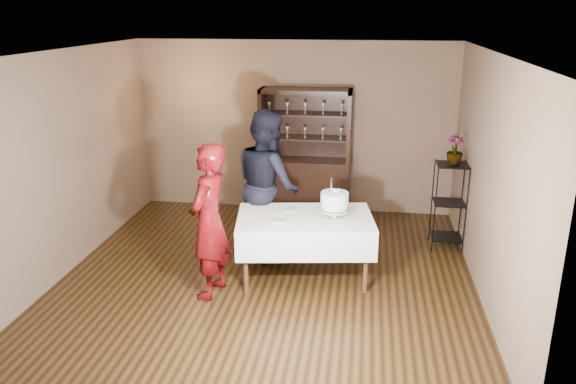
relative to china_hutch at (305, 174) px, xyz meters
name	(u,v)px	position (x,y,z in m)	size (l,w,h in m)	color
floor	(268,275)	(-0.20, -2.25, -0.66)	(5.00, 5.00, 0.00)	black
ceiling	(266,52)	(-0.20, -2.25, 2.04)	(5.00, 5.00, 0.00)	silver
back_wall	(295,128)	(-0.20, 0.25, 0.69)	(5.00, 0.02, 2.70)	brown
wall_left	(67,163)	(-2.70, -2.25, 0.69)	(0.02, 5.00, 2.70)	brown
wall_right	(489,179)	(2.30, -2.25, 0.69)	(0.02, 5.00, 2.70)	brown
china_hutch	(305,174)	(0.00, 0.00, 0.00)	(1.40, 0.48, 2.00)	black
plant_etagere	(449,202)	(2.08, -1.05, -0.01)	(0.42, 0.42, 1.20)	black
cake_table	(305,231)	(0.25, -2.26, -0.05)	(1.73, 1.21, 0.80)	white
woman	(209,221)	(-0.77, -2.80, 0.23)	(0.65, 0.43, 1.78)	#3D0507
man	(268,184)	(-0.31, -1.61, 0.32)	(0.95, 0.74, 1.96)	black
cake	(334,202)	(0.60, -2.27, 0.34)	(0.39, 0.39, 0.50)	beige
plate_near	(279,220)	(-0.04, -2.44, 0.14)	(0.18, 0.18, 0.01)	beige
plate_far	(291,209)	(0.05, -2.04, 0.14)	(0.19, 0.19, 0.01)	beige
potted_plant	(455,150)	(2.10, -1.03, 0.71)	(0.21, 0.21, 0.38)	#4A6C33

